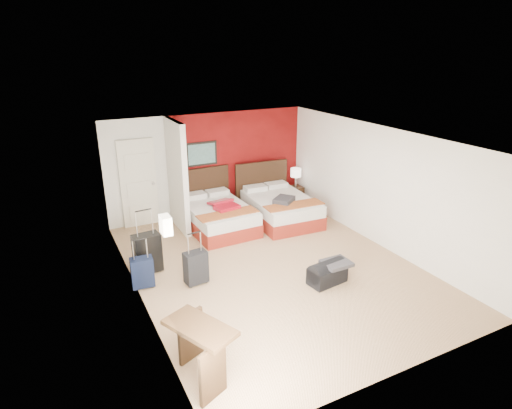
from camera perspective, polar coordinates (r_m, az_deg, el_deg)
ground at (r=8.36m, az=2.19°, el=-8.21°), size 6.50×6.50×0.00m
room_walls at (r=8.57m, az=-10.61°, el=1.36°), size 5.02×6.52×2.50m
red_accent_panel at (r=10.92m, az=-2.53°, el=5.78°), size 3.50×0.04×2.50m
partition_wall at (r=9.77m, az=-10.39°, el=3.70°), size 0.12×1.20×2.50m
entry_door at (r=10.22m, az=-15.31°, el=2.71°), size 0.82×0.06×2.05m
bed_left at (r=9.91m, az=-5.02°, el=-1.73°), size 1.38×1.93×0.57m
bed_right at (r=10.36m, az=3.32°, el=-0.63°), size 1.46×2.01×0.58m
red_suitcase_open at (r=9.74m, az=-4.32°, el=-0.04°), size 0.64×0.80×0.09m
jacket_bundle at (r=9.95m, az=3.73°, el=0.60°), size 0.62×0.60×0.12m
nightstand at (r=11.48m, az=5.21°, el=1.20°), size 0.36×0.36×0.49m
table_lamp at (r=11.32m, az=5.29°, el=3.57°), size 0.37×0.37×0.50m
suitcase_black at (r=8.26m, az=-14.19°, el=-6.42°), size 0.51×0.35×0.73m
suitcase_charcoal at (r=7.75m, az=-7.97°, el=-8.43°), size 0.42×0.29×0.58m
suitcase_navy at (r=7.83m, az=-14.82°, el=-8.85°), size 0.40×0.27×0.53m
duffel_bag at (r=7.85m, az=9.42°, el=-9.08°), size 0.73×0.45×0.35m
jacket_draped at (r=7.80m, az=10.62°, el=-7.65°), size 0.49×0.42×0.07m
desk at (r=5.74m, az=-7.30°, el=-18.79°), size 0.81×1.04×0.78m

